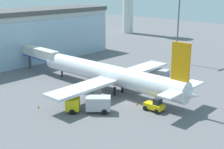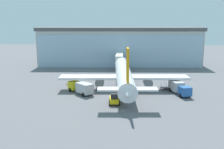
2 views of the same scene
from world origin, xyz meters
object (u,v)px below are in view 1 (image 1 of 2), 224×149
airplane (111,75)px  safety_cone_wingtip (38,107)px  jet_bridge (39,54)px  baggage_cart (142,78)px  apron_light_mast (178,20)px  fuel_truck (165,76)px  pushback_tug (155,105)px  catering_truck (90,104)px  safety_cone_nose (137,104)px

airplane → safety_cone_wingtip: 15.24m
jet_bridge → baggage_cart: 25.36m
apron_light_mast → airplane: (-29.15, -4.33, -7.89)m
apron_light_mast → fuel_truck: 20.98m
jet_bridge → fuel_truck: bearing=-151.4°
apron_light_mast → pushback_tug: apron_light_mast is taller
fuel_truck → safety_cone_wingtip: bearing=-119.5°
catering_truck → fuel_truck: 22.18m
catering_truck → pushback_tug: bearing=-177.0°
airplane → pushback_tug: (-1.72, -12.10, -2.44)m
airplane → safety_cone_wingtip: airplane is taller
jet_bridge → safety_cone_wingtip: (-13.10, -19.89, -4.05)m
jet_bridge → apron_light_mast: apron_light_mast is taller
jet_bridge → apron_light_mast: bearing=-120.1°
safety_cone_wingtip → pushback_tug: bearing=-48.6°
jet_bridge → safety_cone_nose: jet_bridge is taller
safety_cone_nose → pushback_tug: bearing=-88.9°
pushback_tug → jet_bridge: bearing=-3.4°
baggage_cart → safety_cone_wingtip: (-24.94, 2.20, -0.23)m
jet_bridge → apron_light_mast: (30.74, -18.16, 6.98)m
catering_truck → safety_cone_nose: bearing=-158.4°
fuel_truck → pushback_tug: 16.46m
apron_light_mast → safety_cone_wingtip: size_ratio=34.72×
apron_light_mast → catering_truck: 41.03m
baggage_cart → safety_cone_nose: bearing=158.9°
jet_bridge → safety_cone_wingtip: jet_bridge is taller
safety_cone_nose → baggage_cart: bearing=35.9°
apron_light_mast → catering_truck: size_ratio=2.83×
fuel_truck → baggage_cart: 4.99m
pushback_tug → airplane: bearing=-11.2°
fuel_truck → baggage_cart: (-2.31, 4.32, -0.97)m
jet_bridge → pushback_tug: size_ratio=3.89×
safety_cone_wingtip → safety_cone_nose: bearing=-40.3°
jet_bridge → baggage_cart: (11.84, -22.10, -3.82)m
baggage_cart → safety_cone_nose: 14.88m
safety_cone_wingtip → apron_light_mast: bearing=2.3°
apron_light_mast → safety_cone_nose: 35.21m
airplane → catering_truck: airplane is taller
apron_light_mast → safety_cone_wingtip: (-43.84, -1.73, -11.03)m
apron_light_mast → baggage_cart: apron_light_mast is taller
baggage_cart → fuel_truck: bearing=-118.9°
safety_cone_wingtip → baggage_cart: bearing=-5.1°
apron_light_mast → safety_cone_nose: apron_light_mast is taller
catering_truck → apron_light_mast: bearing=-121.2°
baggage_cart → pushback_tug: (-11.97, -12.49, 0.47)m
apron_light_mast → jet_bridge: bearing=149.4°
catering_truck → pushback_tug: catering_truck is taller
pushback_tug → safety_cone_wingtip: (-12.97, 14.69, -0.70)m
catering_truck → fuel_truck: (22.16, 0.98, 0.00)m
catering_truck → baggage_cart: size_ratio=2.09×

